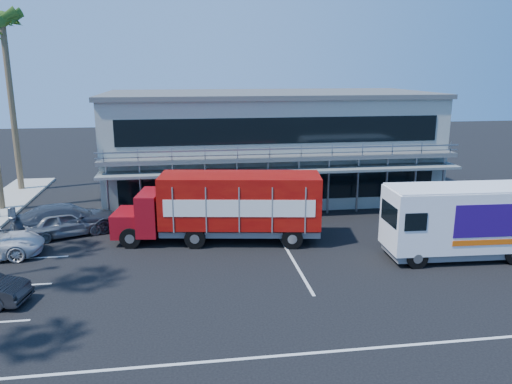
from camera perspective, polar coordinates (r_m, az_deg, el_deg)
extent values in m
plane|color=black|center=(22.01, 0.20, -9.91)|extent=(120.00, 120.00, 0.00)
cube|color=#979A8D|center=(35.82, 1.39, 5.30)|extent=(22.00, 10.00, 7.00)
cube|color=#515454|center=(35.45, 1.42, 11.14)|extent=(22.40, 10.40, 0.30)
cube|color=#515454|center=(30.37, 3.17, 3.89)|extent=(22.00, 1.20, 0.25)
cube|color=gray|center=(29.76, 3.40, 4.65)|extent=(22.00, 0.08, 0.90)
cube|color=slate|center=(30.21, 3.27, 2.49)|extent=(22.00, 1.80, 0.15)
cube|color=black|center=(31.34, 2.92, 0.48)|extent=(20.00, 0.06, 1.60)
cube|color=black|center=(30.70, 3.00, 7.02)|extent=(20.00, 0.06, 1.60)
cylinder|color=brown|center=(40.36, -26.08, 8.45)|extent=(0.44, 0.44, 12.00)
sphere|color=#285117|center=(40.39, -27.06, 17.21)|extent=(1.10, 1.10, 1.10)
cube|color=maroon|center=(27.13, -14.29, -3.36)|extent=(1.77, 2.50, 1.23)
cube|color=maroon|center=(26.71, -12.01, -2.24)|extent=(1.41, 2.69, 2.16)
cube|color=black|center=(26.55, -12.08, -0.96)|extent=(0.38, 2.17, 0.72)
cube|color=#A9130A|center=(25.92, -1.83, -0.89)|extent=(8.51, 3.79, 2.67)
cube|color=slate|center=(26.38, -1.81, -4.24)|extent=(8.45, 3.41, 0.31)
cube|color=white|center=(24.71, -1.95, -1.90)|extent=(7.48, 1.18, 0.87)
cube|color=white|center=(27.20, -1.73, -0.40)|extent=(7.48, 1.18, 0.87)
cylinder|color=black|center=(26.17, -14.18, -5.14)|extent=(1.10, 0.44, 1.07)
cylinder|color=black|center=(28.25, -13.05, -3.64)|extent=(1.10, 0.44, 1.07)
cylinder|color=black|center=(25.54, -6.99, -5.28)|extent=(1.10, 0.44, 1.07)
cylinder|color=black|center=(27.67, -6.40, -3.73)|extent=(1.10, 0.44, 1.07)
cylinder|color=black|center=(25.39, 4.16, -5.33)|extent=(1.10, 0.44, 1.07)
cylinder|color=black|center=(27.53, 3.86, -3.77)|extent=(1.10, 0.44, 1.07)
cube|color=white|center=(25.67, 22.48, -2.72)|extent=(7.31, 2.79, 2.88)
cube|color=slate|center=(26.14, 22.16, -6.07)|extent=(7.01, 2.53, 0.36)
cube|color=black|center=(24.11, 15.02, -2.39)|extent=(0.15, 2.03, 0.98)
cube|color=white|center=(25.31, 22.79, 0.47)|extent=(7.16, 2.73, 0.08)
cube|color=#290B64|center=(24.98, 25.52, -2.98)|extent=(3.70, 0.19, 1.54)
cube|color=#290B64|center=(27.06, 22.84, -1.48)|extent=(3.70, 0.19, 1.54)
cube|color=#F2590C|center=(25.28, 25.28, -5.22)|extent=(3.70, 0.18, 0.26)
cylinder|color=black|center=(24.10, 17.92, -7.18)|extent=(1.00, 0.32, 0.99)
cylinder|color=black|center=(25.98, 16.01, -5.49)|extent=(1.00, 0.32, 0.99)
cylinder|color=black|center=(28.06, 25.07, -4.85)|extent=(1.00, 0.32, 0.99)
imported|color=#2E353E|center=(29.39, -20.81, -2.92)|extent=(6.17, 4.00, 1.66)
imported|color=slate|center=(29.04, -20.96, -3.33)|extent=(4.65, 3.23, 1.47)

